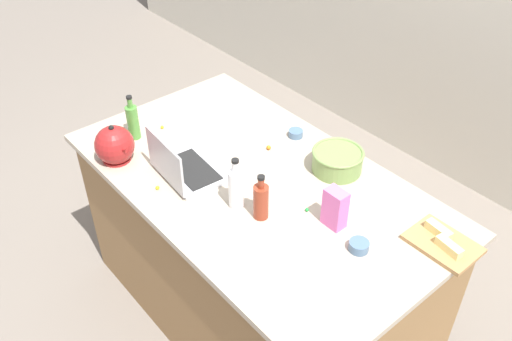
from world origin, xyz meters
TOP-DOWN VIEW (x-y plane):
  - ground_plane at (0.00, 0.00)m, footprint 12.00×12.00m
  - island_counter at (0.00, 0.00)m, footprint 1.74×0.99m
  - laptop at (-0.22, -0.23)m, footprint 0.33×0.25m
  - mixing_bowl_large at (0.18, 0.32)m, footprint 0.23×0.23m
  - bottle_vinegar at (0.08, -0.17)m, footprint 0.06×0.06m
  - bottle_soy at (0.19, -0.14)m, footprint 0.06×0.06m
  - bottle_olive at (-0.63, -0.24)m, footprint 0.06×0.06m
  - kettle at (-0.52, -0.39)m, footprint 0.21×0.18m
  - cutting_board at (0.77, 0.28)m, footprint 0.26×0.19m
  - butter_stick_left at (0.80, 0.26)m, footprint 0.11×0.05m
  - butter_stick_right at (0.72, 0.31)m, footprint 0.11×0.05m
  - ramekin_small at (0.57, 0.02)m, footprint 0.08×0.08m
  - ramekin_medium at (-0.13, 0.36)m, footprint 0.07×0.07m
  - candy_bag at (0.42, 0.05)m, footprint 0.09×0.06m
  - candy_0 at (-0.10, -0.03)m, footprint 0.01×0.01m
  - candy_1 at (-0.72, -0.28)m, footprint 0.01×0.01m
  - candy_2 at (-0.22, -0.37)m, footprint 0.02×0.02m
  - candy_3 at (-0.16, 0.36)m, footprint 0.01×0.01m
  - candy_4 at (0.39, 0.11)m, footprint 0.02×0.02m
  - candy_5 at (0.29, 0.03)m, footprint 0.02×0.02m
  - candy_6 at (-0.13, 0.19)m, footprint 0.02×0.02m
  - candy_7 at (-0.61, -0.09)m, footprint 0.02×0.02m

SIDE VIEW (x-z plane):
  - ground_plane at x=0.00m, z-range 0.00..0.00m
  - island_counter at x=0.00m, z-range 0.00..0.90m
  - candy_0 at x=-0.10m, z-range 0.90..0.91m
  - candy_1 at x=-0.72m, z-range 0.90..0.91m
  - candy_3 at x=-0.16m, z-range 0.90..0.91m
  - candy_5 at x=0.29m, z-range 0.90..0.92m
  - candy_7 at x=-0.61m, z-range 0.90..0.92m
  - candy_4 at x=0.39m, z-range 0.90..0.92m
  - candy_2 at x=-0.22m, z-range 0.90..0.92m
  - cutting_board at x=0.77m, z-range 0.90..0.92m
  - candy_6 at x=-0.13m, z-range 0.90..0.92m
  - ramekin_medium at x=-0.13m, z-range 0.90..0.94m
  - ramekin_small at x=0.57m, z-range 0.90..0.94m
  - butter_stick_left at x=0.80m, z-range 0.92..0.95m
  - butter_stick_right at x=0.72m, z-range 0.92..0.95m
  - laptop at x=-0.22m, z-range 0.84..1.06m
  - mixing_bowl_large at x=0.18m, z-range 0.90..1.00m
  - kettle at x=-0.52m, z-range 0.88..1.08m
  - bottle_soy at x=0.19m, z-range 0.88..1.09m
  - candy_bag at x=0.42m, z-range 0.90..1.07m
  - bottle_olive at x=-0.63m, z-range 0.88..1.11m
  - bottle_vinegar at x=0.08m, z-range 0.88..1.11m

